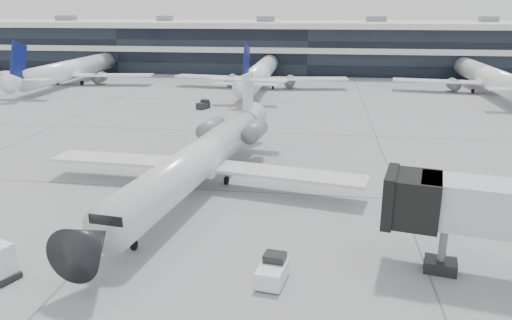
# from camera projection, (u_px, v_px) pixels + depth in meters

# --- Properties ---
(ground) EXTENTS (220.00, 220.00, 0.00)m
(ground) POSITION_uv_depth(u_px,v_px,m) (274.00, 193.00, 40.45)
(ground) COLOR gray
(ground) RESTS_ON ground
(terminal) EXTENTS (170.00, 22.00, 10.00)m
(terminal) POSITION_uv_depth(u_px,v_px,m) (309.00, 49.00, 116.63)
(terminal) COLOR black
(terminal) RESTS_ON ground
(bg_jet_left) EXTENTS (32.00, 40.00, 9.60)m
(bg_jet_left) POSITION_uv_depth(u_px,v_px,m) (75.00, 83.00, 98.31)
(bg_jet_left) COLOR white
(bg_jet_left) RESTS_ON ground
(bg_jet_center) EXTENTS (32.00, 40.00, 9.60)m
(bg_jet_center) POSITION_uv_depth(u_px,v_px,m) (261.00, 87.00, 93.56)
(bg_jet_center) COLOR white
(bg_jet_center) RESTS_ON ground
(bg_jet_right) EXTENTS (32.00, 40.00, 9.60)m
(bg_jet_right) POSITION_uv_depth(u_px,v_px,m) (484.00, 92.00, 88.42)
(bg_jet_right) COLOR white
(bg_jet_right) RESTS_ON ground
(regional_jet) EXTENTS (27.07, 33.79, 7.81)m
(regional_jet) POSITION_uv_depth(u_px,v_px,m) (202.00, 157.00, 40.96)
(regional_jet) COLOR silver
(regional_jet) RESTS_ON ground
(baggage_tug) EXTENTS (1.75, 2.55, 1.50)m
(baggage_tug) POSITION_uv_depth(u_px,v_px,m) (273.00, 271.00, 27.20)
(baggage_tug) COLOR white
(baggage_tug) RESTS_ON ground
(traffic_cone) EXTENTS (0.38, 0.38, 0.50)m
(traffic_cone) POSITION_uv_depth(u_px,v_px,m) (202.00, 152.00, 51.02)
(traffic_cone) COLOR #FF480D
(traffic_cone) RESTS_ON ground
(far_tug) EXTENTS (1.93, 2.35, 1.30)m
(far_tug) POSITION_uv_depth(u_px,v_px,m) (203.00, 105.00, 73.83)
(far_tug) COLOR black
(far_tug) RESTS_ON ground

